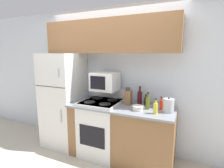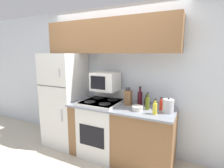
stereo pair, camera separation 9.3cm
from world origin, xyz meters
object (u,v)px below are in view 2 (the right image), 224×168
Objects in this scene: bottle_hot_sauce at (161,105)px; bottle_cooking_spray at (155,108)px; bowl at (137,108)px; bottle_wine_red at (140,97)px; bottle_soy_sauce at (146,101)px; microwave at (106,81)px; bottle_olive_oil at (147,103)px; refrigerator at (65,99)px; kettle at (168,106)px; stove at (102,127)px; knife_block at (128,98)px.

bottle_cooking_spray reaches higher than bottle_hot_sauce.
bottle_wine_red is (-0.07, 0.34, 0.08)m from bowl.
bottle_soy_sauce is 0.12m from bottle_wine_red.
microwave reaches higher than bottle_hot_sauce.
bottle_olive_oil is 0.87× the size of bottle_wine_red.
kettle is at bearing -0.94° from refrigerator.
bowl is at bearing -5.22° from refrigerator.
bottle_cooking_spray is at bearing -5.86° from refrigerator.
bowl is 0.27m from bottle_cooking_spray.
microwave is 0.76m from bottle_soy_sauce.
stove is 1.09m from bottle_hot_sauce.
bottle_soy_sauce is 0.82× the size of kettle.
bottle_soy_sauce is (-0.26, 0.15, -0.01)m from bottle_hot_sauce.
knife_block is at bearing 14.85° from stove.
knife_block is 0.54m from bottle_hot_sauce.
refrigerator is 8.70× the size of bottle_hot_sauce.
bottle_soy_sauce is 0.22m from bottle_olive_oil.
microwave is at bearing 6.27° from refrigerator.
bowl is at bearing -43.95° from knife_block.
microwave reaches higher than bottle_cooking_spray.
bottle_soy_sauce is 0.44m from kettle.
bottle_wine_red is at bearing 21.09° from stove.
bottle_cooking_spray is at bearing -9.42° from bowl.
microwave is 1.44× the size of knife_block.
kettle reaches higher than bottle_soy_sauce.
bottle_soy_sauce is 0.69× the size of bottle_olive_oil.
bottle_olive_oil reaches higher than bottle_soy_sauce.
bottle_soy_sauce is (0.27, 0.10, -0.05)m from knife_block.
bottle_cooking_spray is at bearing -16.48° from microwave.
kettle is at bearing 43.94° from bottle_cooking_spray.
knife_block is 0.20m from bottle_wine_red.
bottle_cooking_spray is (0.26, -0.04, 0.05)m from bowl.
microwave is 1.11m from kettle.
microwave is at bearing 163.52° from bottle_cooking_spray.
bowl is 0.18m from bottle_olive_oil.
stove is 5.54× the size of bottle_hot_sauce.
knife_block is 0.66m from kettle.
bottle_soy_sauce reaches higher than bowl.
kettle is (0.38, -0.22, 0.03)m from bottle_soy_sauce.
knife_block is at bearing -144.49° from bottle_wine_red.
bottle_hot_sauce is at bearing 30.51° from bowl.
bottle_olive_oil reaches higher than bowl.
refrigerator is 5.90× the size of knife_block.
microwave is 2.36× the size of bottle_soy_sauce.
bottle_cooking_spray and kettle have the same top height.
bottle_olive_oil is at bearing 1.01° from stove.
refrigerator is at bearing -171.95° from bottle_wine_red.
microwave is 1.64× the size of bottle_olive_oil.
microwave reaches higher than bottle_soy_sauce.
bottle_wine_red reaches higher than bottle_olive_oil.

